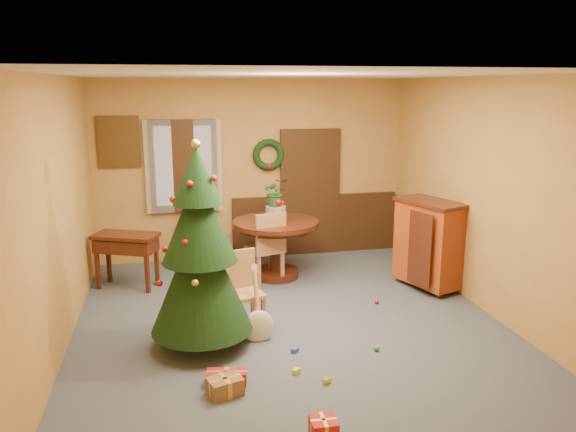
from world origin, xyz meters
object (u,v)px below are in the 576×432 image
object	(u,v)px
chair_near	(243,287)
writing_desk	(126,247)
dining_table	(276,238)
sideboard	(429,242)
christmas_tree	(200,252)

from	to	relation	value
chair_near	writing_desk	world-z (taller)	chair_near
dining_table	sideboard	bearing A→B (deg)	-24.07
chair_near	sideboard	xyz separation A→B (m)	(2.70, 0.75, 0.18)
dining_table	chair_near	distance (m)	1.79
chair_near	christmas_tree	world-z (taller)	christmas_tree
writing_desk	chair_near	bearing A→B (deg)	-49.52
writing_desk	dining_table	bearing A→B (deg)	-0.34
christmas_tree	sideboard	distance (m)	3.43
writing_desk	sideboard	xyz separation A→B (m)	(4.11, -0.90, 0.09)
chair_near	christmas_tree	distance (m)	0.87
sideboard	dining_table	bearing A→B (deg)	155.93
writing_desk	sideboard	world-z (taller)	sideboard
dining_table	writing_desk	distance (m)	2.12
christmas_tree	dining_table	bearing A→B (deg)	59.58
chair_near	sideboard	bearing A→B (deg)	15.61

